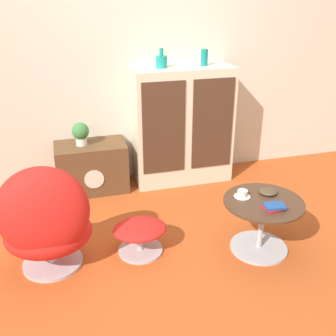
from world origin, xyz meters
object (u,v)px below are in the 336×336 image
tv_console (92,167)px  potted_plant (81,133)px  egg_chair (46,223)px  coffee_table (262,220)px  ottoman (140,233)px  teacup (242,194)px  book_stack (274,207)px  vase_inner_left (204,57)px  bowl (268,191)px  vase_leftmost (161,61)px  sideboard (182,126)px

tv_console → potted_plant: potted_plant is taller
egg_chair → coffee_table: size_ratio=1.41×
ottoman → teacup: teacup is taller
tv_console → book_stack: bearing=-52.1°
vase_inner_left → bowl: 1.56m
ottoman → potted_plant: 1.32m
potted_plant → bowl: 1.90m
vase_inner_left → book_stack: size_ratio=1.00×
teacup → coffee_table: bearing=-39.7°
teacup → potted_plant: bearing=130.8°
teacup → bowl: size_ratio=0.87×
egg_chair → book_stack: egg_chair is taller
vase_leftmost → teacup: bearing=-77.0°
tv_console → teacup: bearing=-51.2°
sideboard → coffee_table: size_ratio=1.98×
potted_plant → egg_chair: bearing=-106.1°
vase_leftmost → bowl: (0.53, -1.31, -0.83)m
coffee_table → vase_inner_left: bearing=89.8°
tv_console → vase_leftmost: size_ratio=3.75×
egg_chair → sideboard: bearing=41.1°
ottoman → vase_leftmost: vase_leftmost is taller
sideboard → teacup: sideboard is taller
tv_console → book_stack: size_ratio=4.37×
teacup → bowl: 0.22m
sideboard → tv_console: sideboard is taller
coffee_table → teacup: bearing=140.3°
potted_plant → sideboard: bearing=-0.2°
tv_console → coffee_table: size_ratio=1.14×
vase_leftmost → book_stack: vase_leftmost is taller
coffee_table → vase_inner_left: size_ratio=3.83×
potted_plant → teacup: size_ratio=1.78×
coffee_table → potted_plant: 1.94m
tv_console → vase_leftmost: 1.28m
ottoman → book_stack: book_stack is taller
sideboard → egg_chair: bearing=-138.9°
coffee_table → sideboard: bearing=98.6°
book_stack → bowl: bearing=72.2°
tv_console → coffee_table: tv_console is taller
vase_inner_left → book_stack: (0.01, -1.55, -0.84)m
book_stack → coffee_table: bearing=97.8°
egg_chair → vase_inner_left: vase_inner_left is taller
coffee_table → bowl: bowl is taller
vase_leftmost → vase_inner_left: 0.44m
ottoman → bowl: bowl is taller
potted_plant → bowl: potted_plant is taller
egg_chair → bowl: 1.71m
sideboard → potted_plant: 1.05m
tv_console → coffee_table: 1.85m
egg_chair → book_stack: size_ratio=5.40×
egg_chair → bowl: (1.71, -0.09, 0.06)m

